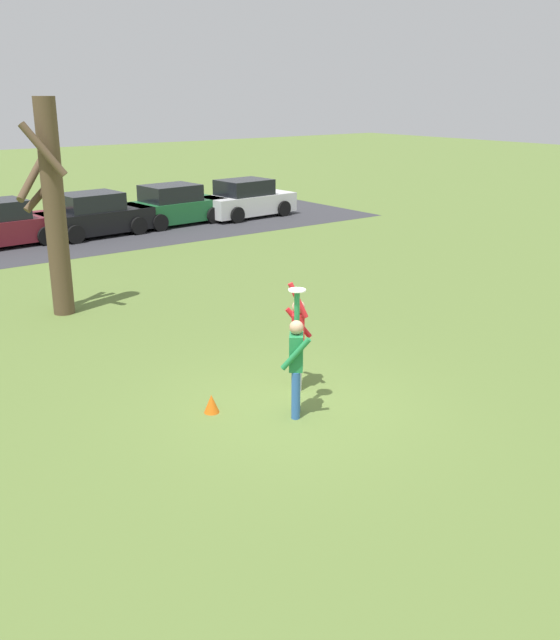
% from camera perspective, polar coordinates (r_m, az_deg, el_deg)
% --- Properties ---
extents(ground_plane, '(120.00, 120.00, 0.00)m').
position_cam_1_polar(ground_plane, '(12.22, 1.20, -6.91)').
color(ground_plane, olive).
extents(person_catcher, '(0.55, 0.57, 2.08)m').
position_cam_1_polar(person_catcher, '(11.52, 1.31, -3.21)').
color(person_catcher, '#3366B7').
rests_on(person_catcher, ground_plane).
extents(person_defender, '(0.64, 0.66, 2.05)m').
position_cam_1_polar(person_defender, '(12.58, 1.47, -1.35)').
color(person_defender, silver).
rests_on(person_defender, ground_plane).
extents(frisbee_disc, '(0.28, 0.28, 0.02)m').
position_cam_1_polar(frisbee_disc, '(11.38, 1.38, 2.42)').
color(frisbee_disc, white).
rests_on(frisbee_disc, person_catcher).
extents(parked_car_black, '(4.22, 2.27, 1.59)m').
position_cam_1_polar(parked_car_black, '(27.40, -14.70, 8.08)').
color(parked_car_black, black).
rests_on(parked_car_black, ground_plane).
extents(parked_car_green, '(4.22, 2.27, 1.59)m').
position_cam_1_polar(parked_car_green, '(29.16, -8.56, 9.03)').
color(parked_car_green, '#1E6633').
rests_on(parked_car_green, ground_plane).
extents(parked_car_white, '(4.22, 2.27, 1.59)m').
position_cam_1_polar(parked_car_white, '(30.62, -2.72, 9.62)').
color(parked_car_white, white).
rests_on(parked_car_white, ground_plane).
extents(parking_strip, '(26.69, 6.40, 0.01)m').
position_cam_1_polar(parking_strip, '(26.90, -17.75, 6.07)').
color(parking_strip, '#38383D').
rests_on(parking_strip, ground_plane).
extents(bare_tree_tall, '(1.28, 1.54, 5.03)m').
position_cam_1_polar(bare_tree_tall, '(17.44, -17.77, 8.69)').
color(bare_tree_tall, brown).
rests_on(bare_tree_tall, ground_plane).
extents(field_cone_orange, '(0.26, 0.26, 0.32)m').
position_cam_1_polar(field_cone_orange, '(11.98, -5.52, -6.70)').
color(field_cone_orange, orange).
rests_on(field_cone_orange, ground_plane).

